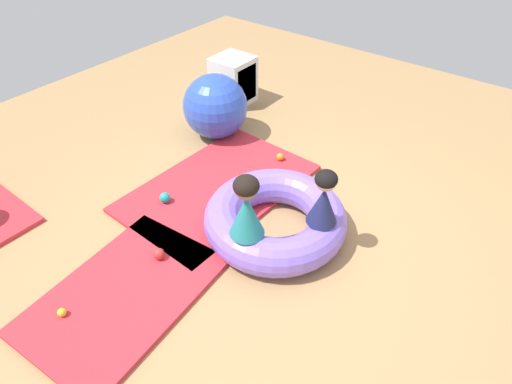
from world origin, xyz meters
TOP-DOWN VIEW (x-y plane):
  - ground_plane at (0.00, 0.00)m, footprint 8.00×8.00m
  - gym_mat_near_left at (-1.30, 0.41)m, footprint 1.46×1.05m
  - gym_mat_center_rear at (0.06, 0.69)m, footprint 1.81×1.19m
  - inflatable_cushion at (-0.08, -0.07)m, footprint 1.18×1.18m
  - child_in_teal at (-0.48, -0.09)m, footprint 0.37×0.37m
  - child_in_navy at (-0.02, -0.46)m, footprint 0.25×0.25m
  - play_ball_red at (-0.91, 0.45)m, footprint 0.09×0.09m
  - play_ball_yellow at (-1.68, 0.58)m, footprint 0.06×0.06m
  - play_ball_orange at (0.76, 0.48)m, footprint 0.08×0.08m
  - play_ball_blue at (-0.18, 0.51)m, footprint 0.10×0.10m
  - play_ball_teal at (-0.41, 0.91)m, footprint 0.10×0.10m
  - exercise_ball_large at (0.78, 1.35)m, footprint 0.69×0.69m
  - storage_cube at (1.52, 1.70)m, footprint 0.44×0.44m

SIDE VIEW (x-z plane):
  - ground_plane at x=0.00m, z-range 0.00..0.00m
  - gym_mat_near_left at x=-1.30m, z-range 0.00..0.04m
  - gym_mat_center_rear at x=0.06m, z-range 0.00..0.04m
  - play_ball_yellow at x=-1.68m, z-range 0.04..0.10m
  - play_ball_orange at x=0.76m, z-range 0.04..0.12m
  - play_ball_red at x=-0.91m, z-range 0.04..0.13m
  - play_ball_teal at x=-0.41m, z-range 0.04..0.14m
  - play_ball_blue at x=-0.18m, z-range 0.04..0.14m
  - inflatable_cushion at x=-0.08m, z-range 0.00..0.31m
  - storage_cube at x=1.52m, z-range 0.00..0.56m
  - exercise_ball_large at x=0.78m, z-range 0.00..0.69m
  - child_in_navy at x=-0.02m, z-range 0.30..0.77m
  - child_in_teal at x=-0.48m, z-range 0.30..0.82m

